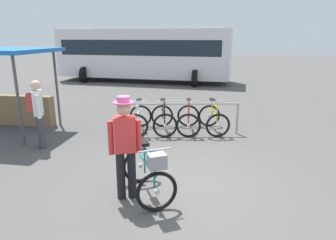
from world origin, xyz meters
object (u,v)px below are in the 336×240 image
Objects in this scene: racked_bike_black at (163,119)px; bus_distant at (144,52)px; pedestrian_with_backpack at (38,110)px; person_with_featured_bike at (125,144)px; racked_bike_white at (139,119)px; racked_bike_yellow at (213,119)px; featured_bicycle at (149,173)px; racked_bike_red at (188,119)px; market_stall at (3,81)px.

bus_distant is (-1.79, 9.87, 1.37)m from racked_bike_black.
bus_distant reaches higher than pedestrian_with_backpack.
pedestrian_with_backpack is at bearing 138.23° from person_with_featured_bike.
racked_bike_white and racked_bike_yellow have the same top height.
racked_bike_white is 0.95× the size of racked_bike_black.
racked_bike_white is 0.89× the size of featured_bicycle.
racked_bike_yellow is 0.95× the size of featured_bicycle.
racked_bike_red is at bearing 79.27° from featured_bicycle.
bus_distant reaches higher than racked_bike_yellow.
pedestrian_with_backpack is at bearing -160.80° from racked_bike_yellow.
pedestrian_with_backpack is at bearing -95.50° from bus_distant.
racked_bike_white is 1.03× the size of racked_bike_red.
bus_distant is 3.09× the size of market_stall.
racked_bike_black is at bearing -176.59° from racked_bike_yellow.
racked_bike_black is 1.08× the size of racked_bike_red.
bus_distant is at bearing 74.31° from market_stall.
racked_bike_black is 0.35× the size of market_stall.
racked_bike_black and racked_bike_red have the same top height.
racked_bike_white is 0.11× the size of bus_distant.
bus_distant is at bearing 108.04° from racked_bike_yellow.
person_with_featured_bike is (-1.77, -3.72, 0.58)m from racked_bike_yellow.
market_stall reaches higher than featured_bicycle.
bus_distant is (-3.19, 9.79, 1.37)m from racked_bike_yellow.
racked_bike_yellow is 0.69× the size of person_with_featured_bike.
market_stall is at bearing 179.41° from racked_bike_red.
racked_bike_red is 0.70m from racked_bike_yellow.
featured_bicycle is 0.73× the size of person_with_featured_bike.
person_with_featured_bike reaches higher than racked_bike_yellow.
market_stall is (-5.93, 0.01, 1.03)m from racked_bike_yellow.
racked_bike_white is 0.34× the size of market_stall.
person_with_featured_bike reaches higher than racked_bike_black.
market_stall is at bearing 140.57° from featured_bicycle.
person_with_featured_bike is at bearing -84.85° from racked_bike_white.
featured_bicycle is (0.70, -3.59, 0.08)m from racked_bike_white.
racked_bike_white is 3.66m from person_with_featured_bike.
bus_distant reaches higher than racked_bike_white.
featured_bicycle is at bearing -110.57° from racked_bike_yellow.
person_with_featured_bike is 13.61m from bus_distant.
pedestrian_with_backpack reaches higher than racked_bike_yellow.
racked_bike_black is at bearing -1.21° from market_stall.
bus_distant is (-1.42, 13.51, 0.79)m from person_with_featured_bike.
racked_bike_black is 4.65m from market_stall.
racked_bike_yellow is at bearing 64.54° from person_with_featured_bike.
racked_bike_black is 0.99× the size of racked_bike_yellow.
racked_bike_yellow is 4.56m from pedestrian_with_backpack.
racked_bike_yellow is at bearing 3.41° from racked_bike_black.
market_stall is at bearing 179.88° from racked_bike_yellow.
racked_bike_red is (0.70, 0.04, 0.00)m from racked_bike_black.
racked_bike_black is 3.25m from pedestrian_with_backpack.
pedestrian_with_backpack is (-2.88, 2.23, 0.49)m from featured_bicycle.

